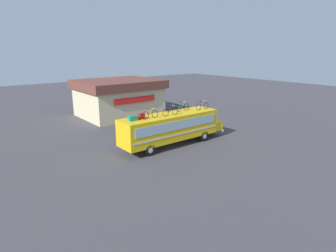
% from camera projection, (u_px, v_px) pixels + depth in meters
% --- Properties ---
extents(ground_plane, '(120.00, 120.00, 0.00)m').
position_uv_depth(ground_plane, '(170.00, 145.00, 26.27)').
color(ground_plane, '#423F44').
extents(bus, '(11.05, 2.50, 2.94)m').
position_uv_depth(bus, '(172.00, 127.00, 25.95)').
color(bus, yellow).
rests_on(bus, ground).
extents(luggage_bag_1, '(0.74, 0.45, 0.41)m').
position_uv_depth(luggage_bag_1, '(133.00, 118.00, 23.15)').
color(luggage_bag_1, '#1E7F66').
rests_on(luggage_bag_1, bus).
extents(luggage_bag_2, '(0.47, 0.46, 0.48)m').
position_uv_depth(luggage_bag_2, '(141.00, 116.00, 23.77)').
color(luggage_bag_2, maroon).
rests_on(luggage_bag_2, bus).
extents(rooftop_bicycle_1, '(1.64, 0.44, 0.89)m').
position_uv_depth(rooftop_bicycle_1, '(150.00, 114.00, 23.86)').
color(rooftop_bicycle_1, black).
rests_on(rooftop_bicycle_1, bus).
extents(rooftop_bicycle_2, '(1.73, 0.44, 0.89)m').
position_uv_depth(rooftop_bicycle_2, '(170.00, 111.00, 24.97)').
color(rooftop_bicycle_2, black).
rests_on(rooftop_bicycle_2, bus).
extents(rooftop_bicycle_3, '(1.64, 0.44, 0.90)m').
position_uv_depth(rooftop_bicycle_3, '(182.00, 107.00, 26.81)').
color(rooftop_bicycle_3, black).
rests_on(rooftop_bicycle_3, bus).
extents(rooftop_bicycle_4, '(1.66, 0.44, 0.87)m').
position_uv_depth(rooftop_bicycle_4, '(202.00, 106.00, 27.46)').
color(rooftop_bicycle_4, black).
rests_on(rooftop_bicycle_4, bus).
extents(roadside_building, '(10.27, 8.77, 4.77)m').
position_uv_depth(roadside_building, '(119.00, 97.00, 37.67)').
color(roadside_building, beige).
rests_on(roadside_building, ground).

